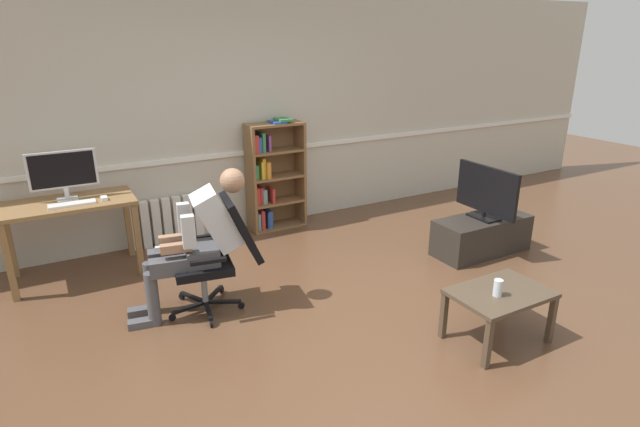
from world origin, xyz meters
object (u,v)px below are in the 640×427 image
(computer_desk, at_px, (69,213))
(keyboard, at_px, (72,204))
(tv_screen, at_px, (486,192))
(bookshelf, at_px, (271,177))
(office_chair, at_px, (220,250))
(drinking_glass, at_px, (498,288))
(radiator, at_px, (167,221))
(imac_monitor, at_px, (63,172))
(person_seated, at_px, (197,239))
(computer_mouse, at_px, (104,198))
(tv_stand, at_px, (481,235))
(coffee_table, at_px, (500,298))

(computer_desk, xyz_separation_m, keyboard, (0.03, -0.14, 0.13))
(tv_screen, bearing_deg, bookshelf, 42.84)
(office_chair, xyz_separation_m, drinking_glass, (1.57, -1.54, -0.05))
(keyboard, relative_size, drinking_glass, 3.13)
(keyboard, distance_m, office_chair, 1.52)
(office_chair, bearing_deg, tv_screen, 94.13)
(radiator, relative_size, office_chair, 0.81)
(imac_monitor, relative_size, person_seated, 0.49)
(bookshelf, height_order, person_seated, bookshelf)
(computer_desk, distance_m, tv_screen, 4.10)
(computer_mouse, relative_size, office_chair, 0.10)
(keyboard, xyz_separation_m, office_chair, (1.00, -1.12, -0.24))
(person_seated, distance_m, drinking_glass, 2.35)
(bookshelf, bearing_deg, tv_stand, -47.67)
(bookshelf, xyz_separation_m, drinking_glass, (0.41, -3.09, -0.15))
(imac_monitor, height_order, bookshelf, bookshelf)
(person_seated, bearing_deg, office_chair, 90.00)
(imac_monitor, height_order, tv_stand, imac_monitor)
(tv_screen, distance_m, coffee_table, 1.73)
(keyboard, relative_size, bookshelf, 0.30)
(computer_desk, relative_size, keyboard, 2.90)
(person_seated, relative_size, drinking_glass, 9.52)
(computer_mouse, bearing_deg, person_seated, -63.75)
(computer_mouse, distance_m, drinking_glass, 3.54)
(bookshelf, xyz_separation_m, radiator, (-1.23, 0.10, -0.37))
(tv_stand, bearing_deg, person_seated, 174.81)
(imac_monitor, relative_size, tv_screen, 0.75)
(tv_stand, relative_size, drinking_glass, 8.34)
(coffee_table, height_order, drinking_glass, drinking_glass)
(imac_monitor, distance_m, bookshelf, 2.22)
(person_seated, bearing_deg, imac_monitor, -138.09)
(bookshelf, bearing_deg, drinking_glass, -82.40)
(computer_mouse, distance_m, tv_stand, 3.82)
(tv_stand, relative_size, tv_screen, 1.34)
(keyboard, bearing_deg, drinking_glass, -45.97)
(imac_monitor, xyz_separation_m, office_chair, (1.02, -1.33, -0.50))
(computer_desk, relative_size, tv_stand, 1.09)
(keyboard, xyz_separation_m, coffee_table, (2.64, -2.62, -0.41))
(keyboard, bearing_deg, tv_stand, -19.75)
(bookshelf, height_order, radiator, bookshelf)
(person_seated, bearing_deg, tv_screen, 93.88)
(computer_desk, distance_m, tv_stand, 4.12)
(computer_desk, height_order, office_chair, office_chair)
(bookshelf, height_order, tv_screen, bookshelf)
(computer_mouse, bearing_deg, radiator, 37.98)
(office_chair, bearing_deg, imac_monitor, -133.61)
(keyboard, distance_m, computer_mouse, 0.28)
(radiator, bearing_deg, computer_mouse, -142.02)
(tv_screen, bearing_deg, tv_stand, 90.00)
(office_chair, distance_m, coffee_table, 2.24)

